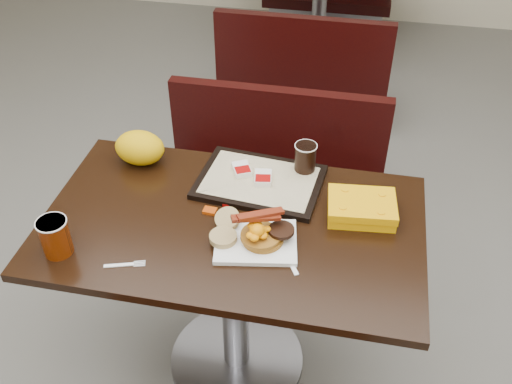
% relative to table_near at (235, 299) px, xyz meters
% --- Properties ---
extents(floor, '(6.00, 7.00, 0.01)m').
position_rel_table_near_xyz_m(floor, '(0.00, 0.00, -0.38)').
color(floor, '#65635E').
rests_on(floor, ground).
extents(table_near, '(1.20, 0.70, 0.75)m').
position_rel_table_near_xyz_m(table_near, '(0.00, 0.00, 0.00)').
color(table_near, black).
rests_on(table_near, floor).
extents(bench_near_n, '(1.00, 0.46, 0.72)m').
position_rel_table_near_xyz_m(bench_near_n, '(0.00, 0.70, -0.02)').
color(bench_near_n, black).
rests_on(bench_near_n, floor).
extents(table_far, '(1.20, 0.70, 0.75)m').
position_rel_table_near_xyz_m(table_far, '(0.00, 2.60, 0.00)').
color(table_far, black).
rests_on(table_far, floor).
extents(bench_far_s, '(1.00, 0.46, 0.72)m').
position_rel_table_near_xyz_m(bench_far_s, '(0.00, 1.90, -0.02)').
color(bench_far_s, black).
rests_on(bench_far_s, floor).
extents(platter, '(0.27, 0.23, 0.01)m').
position_rel_table_near_xyz_m(platter, '(0.09, -0.08, 0.38)').
color(platter, white).
rests_on(platter, table_near).
extents(pancake_stack, '(0.13, 0.13, 0.03)m').
position_rel_table_near_xyz_m(pancake_stack, '(0.11, -0.07, 0.40)').
color(pancake_stack, '#875C16').
rests_on(pancake_stack, platter).
extents(sausage_patty, '(0.10, 0.10, 0.01)m').
position_rel_table_near_xyz_m(sausage_patty, '(0.17, -0.06, 0.42)').
color(sausage_patty, black).
rests_on(sausage_patty, pancake_stack).
extents(scrambled_eggs, '(0.09, 0.09, 0.04)m').
position_rel_table_near_xyz_m(scrambled_eggs, '(0.10, -0.09, 0.44)').
color(scrambled_eggs, orange).
rests_on(scrambled_eggs, pancake_stack).
extents(bacon_strips, '(0.16, 0.12, 0.01)m').
position_rel_table_near_xyz_m(bacon_strips, '(0.09, -0.06, 0.47)').
color(bacon_strips, '#3F0404').
rests_on(bacon_strips, scrambled_eggs).
extents(muffin_bottom, '(0.11, 0.11, 0.02)m').
position_rel_table_near_xyz_m(muffin_bottom, '(-0.00, -0.10, 0.40)').
color(muffin_bottom, tan).
rests_on(muffin_bottom, platter).
extents(muffin_top, '(0.09, 0.09, 0.05)m').
position_rel_table_near_xyz_m(muffin_top, '(-0.01, -0.03, 0.41)').
color(muffin_top, tan).
rests_on(muffin_top, platter).
extents(coffee_cup_near, '(0.09, 0.09, 0.12)m').
position_rel_table_near_xyz_m(coffee_cup_near, '(-0.48, -0.23, 0.43)').
color(coffee_cup_near, '#942C05').
rests_on(coffee_cup_near, table_near).
extents(fork, '(0.12, 0.06, 0.00)m').
position_rel_table_near_xyz_m(fork, '(-0.28, -0.25, 0.38)').
color(fork, white).
rests_on(fork, table_near).
extents(knife, '(0.09, 0.15, 0.00)m').
position_rel_table_near_xyz_m(knife, '(0.19, -0.11, 0.38)').
color(knife, white).
rests_on(knife, table_near).
extents(condiment_syrup, '(0.04, 0.03, 0.01)m').
position_rel_table_near_xyz_m(condiment_syrup, '(-0.08, 0.03, 0.38)').
color(condiment_syrup, '#A43507').
rests_on(condiment_syrup, table_near).
extents(condiment_ketchup, '(0.04, 0.03, 0.01)m').
position_rel_table_near_xyz_m(condiment_ketchup, '(-0.02, 0.08, 0.38)').
color(condiment_ketchup, '#8C0504').
rests_on(condiment_ketchup, table_near).
extents(tray, '(0.44, 0.33, 0.02)m').
position_rel_table_near_xyz_m(tray, '(0.05, 0.20, 0.38)').
color(tray, black).
rests_on(tray, table_near).
extents(hashbrown_sleeve_left, '(0.08, 0.09, 0.02)m').
position_rel_table_near_xyz_m(hashbrown_sleeve_left, '(-0.02, 0.24, 0.40)').
color(hashbrown_sleeve_left, silver).
rests_on(hashbrown_sleeve_left, tray).
extents(hashbrown_sleeve_right, '(0.07, 0.09, 0.02)m').
position_rel_table_near_xyz_m(hashbrown_sleeve_right, '(0.06, 0.20, 0.40)').
color(hashbrown_sleeve_right, silver).
rests_on(hashbrown_sleeve_right, tray).
extents(coffee_cup_far, '(0.08, 0.08, 0.10)m').
position_rel_table_near_xyz_m(coffee_cup_far, '(0.19, 0.29, 0.44)').
color(coffee_cup_far, black).
rests_on(coffee_cup_far, tray).
extents(clamshell, '(0.23, 0.18, 0.06)m').
position_rel_table_near_xyz_m(clamshell, '(0.40, 0.11, 0.40)').
color(clamshell, '#EEA103').
rests_on(clamshell, table_near).
extents(paper_bag, '(0.21, 0.19, 0.12)m').
position_rel_table_near_xyz_m(paper_bag, '(-0.39, 0.25, 0.44)').
color(paper_bag, '#DDB207').
rests_on(paper_bag, table_near).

